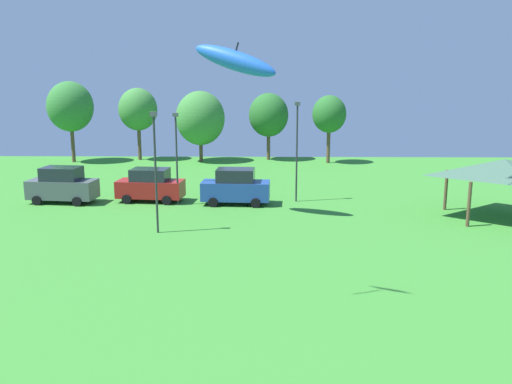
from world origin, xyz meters
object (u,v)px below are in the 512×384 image
(light_post_1, at_px, (297,147))
(light_post_2, at_px, (177,154))
(parked_car_second_from_left, at_px, (150,185))
(parked_car_third_from_left, at_px, (236,187))
(light_post_0, at_px, (155,166))
(treeline_tree_2, at_px, (200,118))
(treeline_tree_0, at_px, (70,107))
(treeline_tree_3, at_px, (269,115))
(parked_car_leftmost, at_px, (62,185))
(kite_flying_5, at_px, (235,60))
(park_pavilion, at_px, (504,168))
(treeline_tree_1, at_px, (138,110))
(treeline_tree_4, at_px, (329,114))

(light_post_1, xyz_separation_m, light_post_2, (-7.95, -1.20, -0.34))
(parked_car_second_from_left, relative_size, parked_car_third_from_left, 1.00)
(light_post_0, distance_m, treeline_tree_2, 25.92)
(treeline_tree_0, bearing_deg, light_post_0, -61.95)
(parked_car_third_from_left, distance_m, treeline_tree_3, 20.79)
(treeline_tree_2, bearing_deg, parked_car_leftmost, -110.99)
(kite_flying_5, relative_size, treeline_tree_3, 0.78)
(light_post_1, bearing_deg, treeline_tree_3, 95.36)
(parked_car_second_from_left, height_order, park_pavilion, park_pavilion)
(treeline_tree_2, bearing_deg, treeline_tree_1, 170.80)
(kite_flying_5, bearing_deg, light_post_0, -139.93)
(treeline_tree_0, xyz_separation_m, treeline_tree_2, (12.83, 0.58, -1.16))
(treeline_tree_1, xyz_separation_m, treeline_tree_3, (13.33, 0.33, -0.57))
(parked_car_leftmost, xyz_separation_m, parked_car_second_from_left, (5.88, 0.49, -0.07))
(parked_car_leftmost, height_order, treeline_tree_1, treeline_tree_1)
(parked_car_third_from_left, bearing_deg, treeline_tree_0, 136.33)
(light_post_0, bearing_deg, treeline_tree_0, 118.05)
(light_post_1, bearing_deg, parked_car_second_from_left, -178.77)
(parked_car_second_from_left, height_order, light_post_2, light_post_2)
(parked_car_third_from_left, bearing_deg, light_post_0, -116.53)
(parked_car_second_from_left, distance_m, treeline_tree_2, 18.59)
(light_post_0, xyz_separation_m, treeline_tree_3, (6.18, 27.28, 0.90))
(parked_car_second_from_left, relative_size, light_post_0, 0.70)
(light_post_2, bearing_deg, treeline_tree_0, 125.96)
(parked_car_leftmost, height_order, light_post_2, light_post_2)
(treeline_tree_1, bearing_deg, park_pavilion, -40.57)
(light_post_0, bearing_deg, park_pavilion, 10.14)
(treeline_tree_2, height_order, treeline_tree_3, treeline_tree_2)
(park_pavilion, xyz_separation_m, light_post_0, (-20.12, -3.60, 0.62))
(kite_flying_5, height_order, parked_car_second_from_left, kite_flying_5)
(treeline_tree_1, bearing_deg, light_post_1, -51.57)
(parked_car_third_from_left, xyz_separation_m, light_post_1, (4.10, 0.95, 2.60))
(kite_flying_5, distance_m, treeline_tree_2, 23.46)
(light_post_1, relative_size, treeline_tree_0, 0.84)
(park_pavilion, height_order, treeline_tree_3, treeline_tree_3)
(kite_flying_5, distance_m, parked_car_second_from_left, 11.02)
(kite_flying_5, bearing_deg, light_post_2, 141.95)
(kite_flying_5, distance_m, light_post_0, 7.77)
(light_post_2, xyz_separation_m, treeline_tree_2, (-0.71, 19.25, 0.91))
(treeline_tree_0, xyz_separation_m, treeline_tree_4, (25.63, -0.14, -0.72))
(parked_car_second_from_left, relative_size, light_post_2, 0.76)
(kite_flying_5, height_order, light_post_1, kite_flying_5)
(parked_car_second_from_left, xyz_separation_m, treeline_tree_0, (-11.52, 17.68, 4.40))
(treeline_tree_1, bearing_deg, treeline_tree_4, -5.23)
(parked_car_third_from_left, height_order, light_post_2, light_post_2)
(treeline_tree_4, bearing_deg, treeline_tree_2, 176.80)
(parked_car_second_from_left, distance_m, treeline_tree_1, 20.40)
(kite_flying_5, height_order, park_pavilion, kite_flying_5)
(park_pavilion, distance_m, treeline_tree_2, 30.51)
(light_post_2, height_order, treeline_tree_1, treeline_tree_1)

